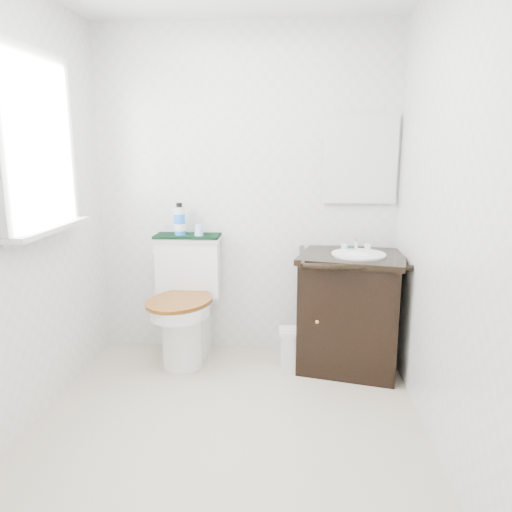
# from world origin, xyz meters

# --- Properties ---
(floor) EXTENTS (2.40, 2.40, 0.00)m
(floor) POSITION_xyz_m (0.00, 0.00, 0.00)
(floor) COLOR beige
(floor) RESTS_ON ground
(wall_back) EXTENTS (2.40, 0.00, 2.40)m
(wall_back) POSITION_xyz_m (0.00, 1.20, 1.20)
(wall_back) COLOR silver
(wall_back) RESTS_ON ground
(wall_front) EXTENTS (2.40, 0.00, 2.40)m
(wall_front) POSITION_xyz_m (0.00, -1.20, 1.20)
(wall_front) COLOR silver
(wall_front) RESTS_ON ground
(wall_left) EXTENTS (0.00, 2.40, 2.40)m
(wall_left) POSITION_xyz_m (-1.10, 0.00, 1.20)
(wall_left) COLOR silver
(wall_left) RESTS_ON ground
(wall_right) EXTENTS (0.00, 2.40, 2.40)m
(wall_right) POSITION_xyz_m (1.10, 0.00, 1.20)
(wall_right) COLOR silver
(wall_right) RESTS_ON ground
(window) EXTENTS (0.02, 0.70, 0.90)m
(window) POSITION_xyz_m (-1.07, 0.25, 1.55)
(window) COLOR white
(window) RESTS_ON wall_left
(mirror) EXTENTS (0.50, 0.02, 0.60)m
(mirror) POSITION_xyz_m (0.82, 1.18, 1.45)
(mirror) COLOR silver
(mirror) RESTS_ON wall_back
(toilet) EXTENTS (0.54, 0.70, 0.89)m
(toilet) POSITION_xyz_m (-0.42, 0.96, 0.39)
(toilet) COLOR white
(toilet) RESTS_ON floor
(vanity) EXTENTS (0.81, 0.74, 0.92)m
(vanity) POSITION_xyz_m (0.77, 0.90, 0.43)
(vanity) COLOR black
(vanity) RESTS_ON floor
(trash_bin) EXTENTS (0.22, 0.18, 0.30)m
(trash_bin) POSITION_xyz_m (0.37, 0.80, 0.16)
(trash_bin) COLOR silver
(trash_bin) RESTS_ON floor
(towel) EXTENTS (0.47, 0.22, 0.02)m
(towel) POSITION_xyz_m (-0.42, 1.09, 0.90)
(towel) COLOR black
(towel) RESTS_ON toilet
(mouthwash_bottle) EXTENTS (0.08, 0.08, 0.23)m
(mouthwash_bottle) POSITION_xyz_m (-0.48, 1.08, 1.01)
(mouthwash_bottle) COLOR blue
(mouthwash_bottle) RESTS_ON towel
(cup) EXTENTS (0.06, 0.06, 0.08)m
(cup) POSITION_xyz_m (-0.33, 1.05, 0.95)
(cup) COLOR #8CB7E5
(cup) RESTS_ON towel
(soap_bar) EXTENTS (0.07, 0.05, 0.02)m
(soap_bar) POSITION_xyz_m (0.76, 1.02, 0.83)
(soap_bar) COLOR #1C887A
(soap_bar) RESTS_ON vanity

